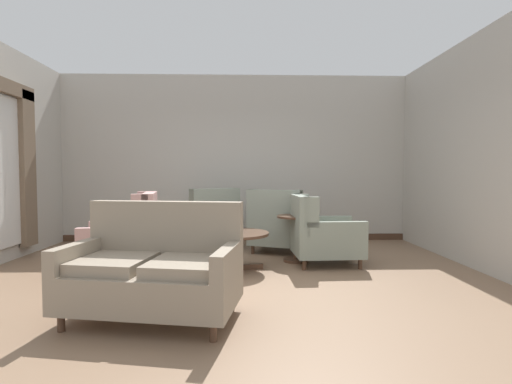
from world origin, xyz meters
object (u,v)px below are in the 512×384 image
Objects in this scene: armchair_foreground_right at (127,239)px; armchair_beside_settee at (278,226)px; armchair_far_left at (321,235)px; settee at (154,271)px; side_table at (296,234)px; coffee_table at (236,239)px; porcelain_vase at (237,222)px; armchair_near_sideboard at (210,224)px.

armchair_foreground_right is 0.95× the size of armchair_beside_settee.
settee is at bearing 133.64° from armchair_far_left.
coffee_table is at bearing -151.34° from side_table.
armchair_beside_settee reaches higher than armchair_far_left.
porcelain_vase is 1.44m from armchair_foreground_right.
settee is (-0.68, -1.66, 0.01)m from coffee_table.
armchair_beside_settee is at bearing 108.14° from side_table.
armchair_beside_settee is at bearing 30.98° from armchair_far_left.
armchair_foreground_right is at bearing 94.61° from armchair_far_left.
porcelain_vase is at bearing -151.28° from side_table.
armchair_far_left is (1.87, 1.94, -0.00)m from settee.
porcelain_vase is 1.82m from settee.
armchair_far_left is at bearing 56.12° from settee.
coffee_table is at bearing 100.80° from armchair_far_left.
settee reaches higher than armchair_far_left.
settee is 2.62m from side_table.
coffee_table is 1.30× the size of side_table.
coffee_table is at bearing 77.79° from settee.
coffee_table is 1.22m from armchair_far_left.
porcelain_vase is 0.21× the size of settee.
armchair_foreground_right is at bearing 31.61° from armchair_near_sideboard.
porcelain_vase is at bearing 80.91° from armchair_beside_settee.
porcelain_vase is 0.32× the size of armchair_foreground_right.
armchair_near_sideboard is (-1.13, 0.33, -0.01)m from armchair_beside_settee.
armchair_far_left is 0.83× the size of armchair_near_sideboard.
armchair_far_left reaches higher than porcelain_vase.
coffee_table is 0.55× the size of settee.
side_table is at bearing 58.21° from armchair_far_left.
armchair_far_left is at bearing 144.41° from armchair_beside_settee.
armchair_near_sideboard is at bearing 108.91° from porcelain_vase.
armchair_near_sideboard is at bearing 108.41° from coffee_table.
armchair_near_sideboard reaches higher than armchair_far_left.
settee is at bearing 15.06° from armchair_foreground_right.
armchair_beside_settee is at bearing 74.39° from settee.
coffee_table is at bearing 80.56° from armchair_beside_settee.
armchair_near_sideboard is 1.74× the size of side_table.
armchair_foreground_right reaches higher than settee.
side_table is (0.21, -0.63, -0.03)m from armchair_beside_settee.
coffee_table is 0.23m from porcelain_vase.
settee is 2.36× the size of side_table.
porcelain_vase is at bearing 77.50° from settee.
armchair_foreground_right is (-1.43, -0.05, -0.21)m from porcelain_vase.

